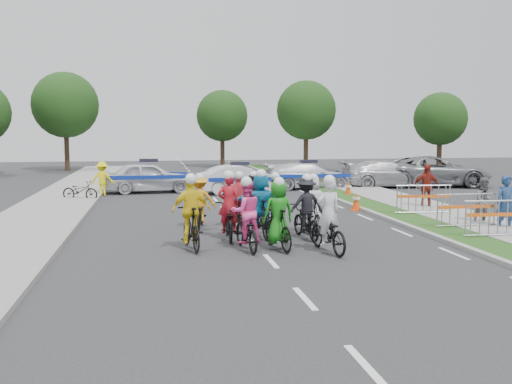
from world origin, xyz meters
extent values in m
plane|color=#28282B|center=(0.00, 0.00, 0.00)|extent=(90.00, 90.00, 0.00)
cube|color=gray|center=(5.10, 5.00, 0.06)|extent=(0.20, 60.00, 0.12)
cube|color=#224B18|center=(5.80, 5.00, 0.06)|extent=(1.20, 60.00, 0.11)
cube|color=gray|center=(7.60, 5.00, 0.07)|extent=(2.40, 60.00, 0.13)
cube|color=gray|center=(-6.50, 5.00, 0.07)|extent=(3.00, 60.00, 0.13)
imported|color=black|center=(1.59, 0.74, 0.50)|extent=(0.92, 1.98, 1.00)
imported|color=silver|center=(1.59, 0.69, 1.01)|extent=(0.66, 0.48, 1.67)
sphere|color=white|center=(1.59, 0.64, 1.80)|extent=(0.29, 0.29, 0.29)
imported|color=black|center=(0.45, 1.28, 0.53)|extent=(0.78, 1.83, 1.07)
imported|color=#187815|center=(0.45, 1.23, 0.98)|extent=(0.85, 0.63, 1.60)
sphere|color=white|center=(0.45, 1.18, 1.73)|extent=(0.28, 0.28, 0.28)
imported|color=black|center=(-0.36, 1.39, 0.48)|extent=(0.85, 1.91, 0.97)
imported|color=#FF469E|center=(-0.36, 1.34, 0.99)|extent=(0.85, 0.70, 1.61)
sphere|color=white|center=(-0.36, 1.29, 1.74)|extent=(0.28, 0.28, 0.28)
imported|color=black|center=(-1.72, 1.69, 0.56)|extent=(0.78, 1.92, 1.12)
imported|color=yellow|center=(-1.72, 1.64, 1.02)|extent=(1.03, 0.54, 1.68)
sphere|color=white|center=(-1.72, 1.59, 1.81)|extent=(0.29, 0.29, 0.29)
imported|color=black|center=(1.53, 2.59, 0.47)|extent=(0.82, 1.86, 0.94)
imported|color=black|center=(1.53, 2.54, 0.97)|extent=(1.07, 0.69, 1.57)
sphere|color=white|center=(1.53, 2.49, 1.70)|extent=(0.27, 0.27, 0.27)
imported|color=black|center=(0.32, 2.99, 0.56)|extent=(0.69, 1.89, 1.11)
imported|color=#1A92C7|center=(0.32, 2.94, 1.02)|extent=(1.59, 0.63, 1.67)
sphere|color=white|center=(0.32, 2.89, 1.81)|extent=(0.29, 0.29, 0.29)
imported|color=black|center=(-0.61, 2.89, 0.50)|extent=(0.77, 1.93, 1.00)
imported|color=#B01622|center=(-0.61, 2.84, 1.01)|extent=(0.63, 0.43, 1.66)
sphere|color=white|center=(-0.61, 2.79, 1.79)|extent=(0.29, 0.29, 0.29)
imported|color=black|center=(1.94, 3.35, 0.51)|extent=(0.53, 1.70, 1.01)
imported|color=silver|center=(1.94, 3.30, 0.94)|extent=(0.76, 0.51, 1.52)
sphere|color=white|center=(1.94, 3.25, 1.64)|extent=(0.26, 0.26, 0.26)
imported|color=black|center=(0.95, 4.04, 0.46)|extent=(0.69, 1.77, 0.92)
imported|color=#157830|center=(0.95, 3.99, 0.94)|extent=(0.77, 0.61, 1.52)
sphere|color=white|center=(0.95, 3.94, 1.65)|extent=(0.26, 0.26, 0.26)
imported|color=black|center=(-0.05, 4.68, 0.51)|extent=(0.79, 1.75, 1.01)
imported|color=#FA4557|center=(-0.05, 4.63, 0.94)|extent=(0.95, 0.53, 1.52)
sphere|color=white|center=(-0.05, 4.58, 1.64)|extent=(0.26, 0.26, 0.26)
imported|color=black|center=(-1.25, 4.83, 0.44)|extent=(0.84, 1.74, 0.88)
imported|color=orange|center=(-1.25, 4.78, 0.91)|extent=(1.02, 0.69, 1.46)
sphere|color=white|center=(-1.25, 4.73, 1.58)|extent=(0.25, 0.25, 0.25)
imported|color=black|center=(0.56, 5.57, 0.49)|extent=(0.53, 1.64, 0.98)
imported|color=black|center=(0.56, 5.52, 0.91)|extent=(1.38, 0.49, 1.46)
sphere|color=white|center=(0.56, 5.47, 1.58)|extent=(0.25, 0.25, 0.25)
imported|color=silver|center=(-2.86, 15.49, 0.75)|extent=(4.52, 2.13, 1.49)
imported|color=silver|center=(1.45, 14.42, 0.68)|extent=(4.28, 2.07, 1.35)
imported|color=silver|center=(5.28, 15.83, 0.67)|extent=(4.66, 1.95, 1.34)
imported|color=#B2B2B7|center=(9.58, 15.79, 0.71)|extent=(4.93, 2.07, 1.42)
imported|color=slate|center=(12.32, 15.85, 0.82)|extent=(6.29, 3.80, 1.63)
imported|color=navy|center=(7.83, 2.73, 0.84)|extent=(0.69, 0.54, 1.68)
imported|color=#5C5B60|center=(7.73, 3.71, 0.77)|extent=(0.77, 0.61, 1.54)
imported|color=maroon|center=(7.62, 7.47, 0.88)|extent=(1.09, 0.61, 1.75)
imported|color=#FFEC0D|center=(-4.98, 14.50, 0.79)|extent=(1.05, 0.64, 1.58)
cube|color=#F24C0C|center=(4.91, 7.70, 0.01)|extent=(0.40, 0.40, 0.03)
cone|color=#F24C0C|center=(4.91, 7.70, 0.35)|extent=(0.36, 0.36, 0.70)
cylinder|color=silver|center=(4.91, 7.70, 0.45)|extent=(0.29, 0.29, 0.08)
cube|color=#F24C0C|center=(6.17, 12.18, 0.01)|extent=(0.40, 0.40, 0.03)
cone|color=#F24C0C|center=(6.17, 12.18, 0.35)|extent=(0.36, 0.36, 0.70)
cylinder|color=silver|center=(6.17, 12.18, 0.45)|extent=(0.29, 0.29, 0.08)
imported|color=black|center=(-5.78, 12.77, 0.43)|extent=(1.72, 1.14, 0.86)
cylinder|color=#382619|center=(9.00, 30.00, 1.62)|extent=(0.36, 0.36, 3.25)
sphere|color=#163C13|center=(9.00, 30.00, 4.55)|extent=(4.55, 4.55, 4.55)
cylinder|color=#382619|center=(18.00, 26.00, 1.38)|extent=(0.36, 0.36, 2.75)
sphere|color=#163C13|center=(18.00, 26.00, 3.85)|extent=(3.85, 3.85, 3.85)
cylinder|color=#382619|center=(-9.00, 32.00, 1.75)|extent=(0.36, 0.36, 3.50)
sphere|color=#163C13|center=(-9.00, 32.00, 4.90)|extent=(4.90, 4.90, 4.90)
cylinder|color=#382619|center=(3.00, 34.00, 1.50)|extent=(0.36, 0.36, 3.00)
sphere|color=#163C13|center=(3.00, 34.00, 4.20)|extent=(4.20, 4.20, 4.20)
camera|label=1|loc=(-2.65, -12.70, 3.03)|focal=40.00mm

